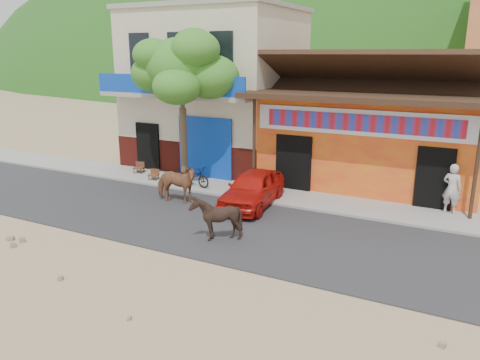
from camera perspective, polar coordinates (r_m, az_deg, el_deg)
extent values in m
plane|color=#9E825B|center=(12.15, -3.85, -10.10)|extent=(120.00, 120.00, 0.00)
cube|color=#28282B|center=(14.16, 1.40, -6.19)|extent=(60.00, 5.00, 0.04)
cube|color=gray|center=(17.18, 6.53, -2.23)|extent=(60.00, 2.00, 0.12)
cube|color=orange|center=(20.01, 16.21, 4.89)|extent=(8.00, 6.00, 3.60)
cube|color=beige|center=(22.45, -2.86, 10.92)|extent=(7.00, 6.00, 7.00)
ellipsoid|color=#194C14|center=(79.86, 24.50, 18.88)|extent=(100.00, 40.00, 24.00)
imported|color=#935C3B|center=(16.65, -7.82, -0.44)|extent=(1.73, 0.98, 1.39)
imported|color=black|center=(13.25, -2.95, -4.65)|extent=(1.30, 1.18, 1.30)
imported|color=#BA140D|center=(16.19, 1.55, -1.02)|extent=(1.77, 3.74, 1.24)
imported|color=black|center=(18.41, -5.64, 0.47)|extent=(1.58, 0.77, 0.80)
imported|color=silver|center=(16.62, 24.43, -0.95)|extent=(0.69, 0.55, 1.65)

